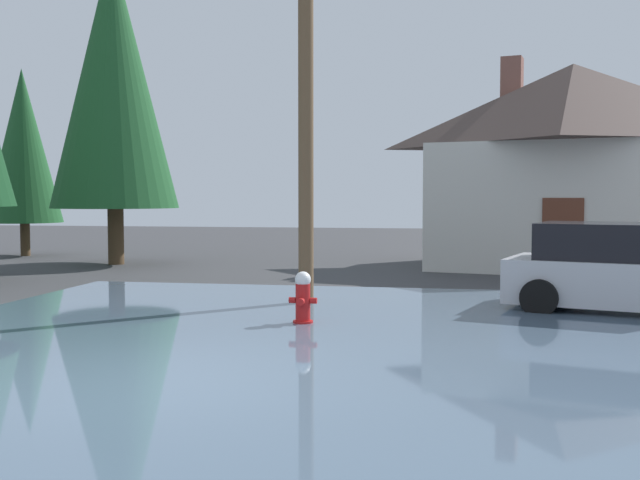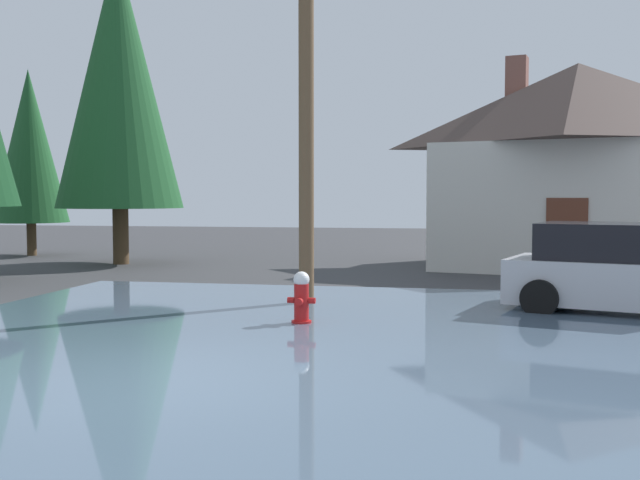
{
  "view_description": "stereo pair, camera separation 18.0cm",
  "coord_description": "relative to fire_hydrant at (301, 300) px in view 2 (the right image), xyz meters",
  "views": [
    {
      "loc": [
        3.15,
        -7.46,
        2.05
      ],
      "look_at": [
        0.83,
        5.57,
        1.27
      ],
      "focal_mm": 41.92,
      "sensor_mm": 36.0,
      "label": 1
    },
    {
      "loc": [
        3.33,
        -7.42,
        2.05
      ],
      "look_at": [
        0.83,
        5.57,
        1.27
      ],
      "focal_mm": 41.92,
      "sensor_mm": 36.0,
      "label": 2
    }
  ],
  "objects": [
    {
      "name": "ground_plane",
      "position": [
        -0.86,
        -3.87,
        -0.48
      ],
      "size": [
        80.0,
        80.0,
        0.1
      ],
      "primitive_type": "cube",
      "color": "#38383A"
    },
    {
      "name": "flood_puddle",
      "position": [
        0.66,
        -1.42,
        -0.39
      ],
      "size": [
        12.96,
        12.31,
        0.07
      ],
      "primitive_type": "cube",
      "color": "#4C6075",
      "rests_on": "ground"
    },
    {
      "name": "lane_stop_bar",
      "position": [
        -0.57,
        -5.24,
        -0.43
      ],
      "size": [
        3.84,
        0.33,
        0.01
      ],
      "primitive_type": "cube",
      "rotation": [
        0.0,
        0.0,
        -0.01
      ],
      "color": "silver",
      "rests_on": "ground"
    },
    {
      "name": "fire_hydrant",
      "position": [
        0.0,
        0.0,
        0.0
      ],
      "size": [
        0.44,
        0.38,
        0.87
      ],
      "color": "red",
      "rests_on": "ground"
    },
    {
      "name": "utility_pole",
      "position": [
        -0.38,
        2.19,
        4.17
      ],
      "size": [
        1.6,
        0.28,
        8.85
      ],
      "color": "brown",
      "rests_on": "ground"
    },
    {
      "name": "house",
      "position": [
        5.55,
        10.61,
        2.55
      ],
      "size": [
        8.79,
        6.97,
        6.18
      ],
      "color": "beige",
      "rests_on": "ground"
    },
    {
      "name": "parked_car",
      "position": [
        5.29,
        2.24,
        0.32
      ],
      "size": [
        4.54,
        3.04,
        1.58
      ],
      "color": "silver",
      "rests_on": "ground"
    },
    {
      "name": "pine_tree_mid_left",
      "position": [
        -7.66,
        9.59,
        5.09
      ],
      "size": [
        3.75,
        3.75,
        9.38
      ],
      "color": "#4C3823",
      "rests_on": "ground"
    },
    {
      "name": "pine_tree_short_left",
      "position": [
        -12.13,
        12.01,
        3.31
      ],
      "size": [
        2.54,
        2.54,
        6.36
      ],
      "color": "#4C3823",
      "rests_on": "ground"
    }
  ]
}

